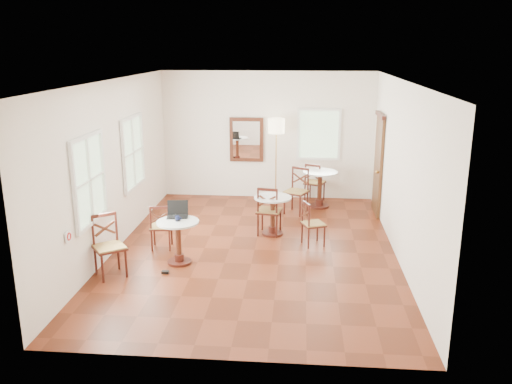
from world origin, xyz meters
TOP-DOWN VIEW (x-y plane):
  - ground at (0.00, 0.00)m, footprint 7.00×7.00m
  - room_shell at (-0.06, 0.27)m, footprint 5.02×7.02m
  - cafe_table_near at (-1.22, -0.71)m, footprint 0.71×0.71m
  - cafe_table_mid at (0.28, 0.84)m, footprint 0.72×0.72m
  - cafe_table_back at (1.24, 2.74)m, footprint 0.79×0.79m
  - chair_near_a at (-1.68, -0.07)m, footprint 0.43×0.43m
  - chair_near_b at (-2.20, -1.29)m, footprint 0.64×0.64m
  - chair_mid_a at (0.21, 0.83)m, footprint 0.51×0.51m
  - chair_mid_b at (1.03, 0.34)m, footprint 0.50×0.50m
  - chair_back_a at (1.13, 3.19)m, footprint 0.55×0.55m
  - chair_back_b at (0.72, 2.26)m, footprint 0.61×0.61m
  - floor_lamp at (0.22, 3.15)m, footprint 0.38×0.38m
  - laptop at (-1.28, -0.44)m, footprint 0.39×0.35m
  - mouse at (-1.22, -0.71)m, footprint 0.10×0.06m
  - navy_mug at (-1.22, -0.70)m, footprint 0.11×0.07m
  - water_glass at (-1.29, -0.62)m, footprint 0.05×0.05m
  - power_adapter at (-1.35, -1.16)m, footprint 0.11×0.07m

SIDE VIEW (x-z plane):
  - ground at x=0.00m, z-range 0.00..0.00m
  - power_adapter at x=-1.35m, z-range 0.00..0.05m
  - chair_mid_b at x=1.03m, z-range 0.00..0.83m
  - chair_near_a at x=-1.68m, z-range 0.00..0.84m
  - chair_back_a at x=1.13m, z-range 0.00..0.92m
  - cafe_table_near at x=-1.22m, z-range 0.09..0.84m
  - cafe_table_mid at x=0.28m, z-range 0.09..0.85m
  - chair_mid_a at x=0.21m, z-range 0.00..0.97m
  - chair_near_b at x=-2.20m, z-range 0.00..0.99m
  - chair_back_b at x=0.72m, z-range 0.00..1.00m
  - cafe_table_back at x=1.24m, z-range 0.10..0.93m
  - mouse at x=-1.22m, z-range 0.75..0.78m
  - navy_mug at x=-1.22m, z-range 0.75..0.83m
  - water_glass at x=-1.29m, z-range 0.75..0.84m
  - laptop at x=-1.28m, z-range 0.68..0.94m
  - floor_lamp at x=0.22m, z-range 0.68..2.63m
  - room_shell at x=-0.06m, z-range 0.38..3.39m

